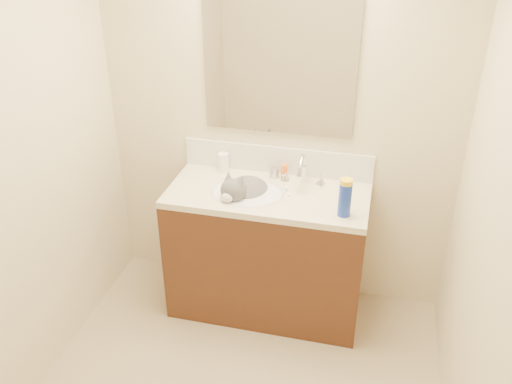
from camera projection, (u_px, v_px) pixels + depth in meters
The scene contains 16 objects.
room_shell at pixel (214, 169), 2.09m from camera, with size 2.24×2.54×2.52m.
vanity_cabinet at pixel (267, 254), 3.44m from camera, with size 1.20×0.55×0.82m, color #412112.
counter_slab at pixel (268, 195), 3.23m from camera, with size 1.20×0.55×0.04m, color beige.
basin at pixel (247, 202), 3.25m from camera, with size 0.45×0.36×0.14m, color white.
faucet at pixel (302, 172), 3.26m from camera, with size 0.28×0.20×0.21m.
cat at pixel (245, 194), 3.26m from camera, with size 0.37×0.43×0.32m.
backsplash at pixel (277, 160), 3.40m from camera, with size 1.20×0.02×0.18m, color silver.
mirror at pixel (279, 67), 3.11m from camera, with size 0.90×0.02×0.80m, color white.
pill_bottle at pixel (224, 162), 3.44m from camera, with size 0.07×0.07×0.12m, color white.
pill_label at pixel (224, 164), 3.44m from camera, with size 0.07×0.07×0.04m, color #DA5B24.
silver_jar at pixel (274, 172), 3.37m from camera, with size 0.06×0.06×0.07m, color #B7B7BC.
amber_bottle at pixel (284, 172), 3.35m from camera, with size 0.04×0.04×0.10m, color orange.
toothbrush at pixel (287, 191), 3.23m from camera, with size 0.01×0.13×0.01m, color white.
toothbrush_head at pixel (287, 190), 3.22m from camera, with size 0.02×0.03×0.02m, color #65A9D7.
spray_can at pixel (345, 200), 2.95m from camera, with size 0.07×0.07×0.19m, color #1833A8.
spray_cap at pixel (346, 183), 2.90m from camera, with size 0.07×0.07×0.04m, color yellow.
Camera 1 is at (0.60, -1.78, 2.42)m, focal length 38.00 mm.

